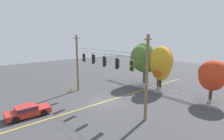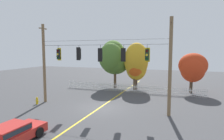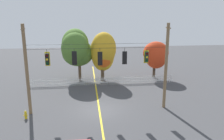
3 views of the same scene
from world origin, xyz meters
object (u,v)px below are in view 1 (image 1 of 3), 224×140
Objects in this scene: autumn_oak_far_east at (162,64)px; fire_hydrant at (71,89)px; parked_car at (28,111)px; traffic_signal_southbound_primary at (117,64)px; traffic_signal_northbound_primary at (105,62)px; traffic_signal_northbound_secondary at (94,59)px; autumn_maple_mid at (161,64)px; autumn_maple_near_fence at (144,59)px; traffic_signal_westbound_side at (132,66)px; autumn_maple_far_west at (213,75)px; traffic_signal_eastbound_side at (84,58)px.

fire_hydrant is (-7.76, -11.19, -3.49)m from autumn_oak_far_east.
fire_hydrant is (-4.60, 7.29, -0.24)m from parked_car.
autumn_oak_far_east is at bearing 96.00° from traffic_signal_southbound_primary.
traffic_signal_northbound_primary is 8.15m from fire_hydrant.
traffic_signal_northbound_secondary is at bearing -180.00° from traffic_signal_northbound_primary.
autumn_maple_mid is 0.23m from autumn_oak_far_east.
traffic_signal_westbound_side is at bearing -56.55° from autumn_maple_near_fence.
autumn_maple_near_fence is at bearing 178.68° from autumn_maple_far_west.
traffic_signal_northbound_primary is at bearing 0.00° from traffic_signal_northbound_secondary.
traffic_signal_southbound_primary is (2.22, 0.00, 0.02)m from traffic_signal_northbound_primary.
traffic_signal_northbound_secondary is at bearing 13.37° from fire_hydrant.
traffic_signal_westbound_side is at bearing 5.53° from fire_hydrant.
traffic_signal_northbound_secondary is at bearing -108.39° from autumn_maple_mid.
traffic_signal_westbound_side is 10.68m from autumn_oak_far_east.
traffic_signal_eastbound_side is 0.24× the size of autumn_oak_far_east.
traffic_signal_northbound_primary and traffic_signal_southbound_primary have the same top height.
autumn_oak_far_east is at bearing 55.26° from fire_hydrant.
fire_hydrant is (-4.12, -11.30, -3.94)m from autumn_maple_near_fence.
autumn_maple_mid is at bearing 108.02° from traffic_signal_westbound_side.
autumn_maple_mid reaches higher than traffic_signal_northbound_primary.
traffic_signal_westbound_side reaches higher than autumn_maple_far_west.
autumn_maple_far_west is 6.94× the size of fire_hydrant.
traffic_signal_northbound_primary is 0.37× the size of parked_car.
traffic_signal_northbound_secondary is 0.97× the size of traffic_signal_southbound_primary.
autumn_maple_near_fence is (-2.48, 10.26, -0.72)m from traffic_signal_northbound_primary.
traffic_signal_northbound_secondary reaches higher than autumn_maple_far_west.
fire_hydrant is at bearing -110.04° from autumn_maple_near_fence.
autumn_maple_mid reaches higher than traffic_signal_northbound_secondary.
autumn_maple_mid is at bearing 96.69° from traffic_signal_southbound_primary.
traffic_signal_northbound_primary is 9.63m from parked_car.
autumn_oak_far_east reaches higher than fire_hydrant.
autumn_maple_near_fence reaches higher than autumn_oak_far_east.
autumn_maple_mid is at bearing 83.95° from traffic_signal_northbound_primary.
autumn_oak_far_east is (3.64, -0.11, -0.45)m from autumn_maple_near_fence.
autumn_maple_far_west is (4.07, 10.00, -1.71)m from traffic_signal_westbound_side.
traffic_signal_northbound_secondary is 2.26m from traffic_signal_northbound_primary.
autumn_maple_near_fence is at bearing 91.28° from traffic_signal_northbound_secondary.
traffic_signal_northbound_secondary is 0.21× the size of autumn_maple_near_fence.
autumn_maple_mid reaches higher than autumn_maple_far_west.
parked_car is (-6.29, -8.34, -4.45)m from traffic_signal_westbound_side.
fire_hydrant is (-10.89, -1.05, -4.70)m from traffic_signal_westbound_side.
autumn_maple_far_west is (10.61, 10.02, -1.77)m from traffic_signal_northbound_secondary.
autumn_maple_mid is (3.31, 9.96, -1.21)m from traffic_signal_northbound_secondary.
traffic_signal_eastbound_side reaches higher than fire_hydrant.
autumn_maple_mid reaches higher than traffic_signal_eastbound_side.
traffic_signal_northbound_secondary is at bearing -179.83° from traffic_signal_westbound_side.
autumn_maple_near_fence is (-4.71, 10.26, -0.74)m from traffic_signal_southbound_primary.
fire_hydrant is at bearing -152.12° from traffic_signal_eastbound_side.
autumn_oak_far_east is 1.24× the size of autumn_maple_far_west.
traffic_signal_southbound_primary is at bearing -84.00° from autumn_oak_far_east.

